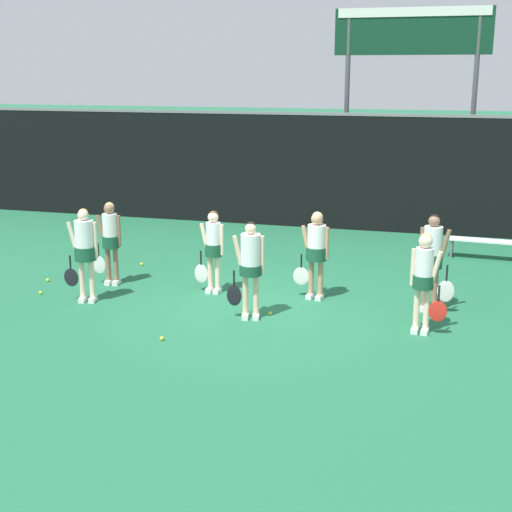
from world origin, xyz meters
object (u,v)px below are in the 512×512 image
Objects in this scene: player_1 at (250,262)px; tennis_ball_4 at (142,264)px; bench_courtside at (486,243)px; player_0 at (85,247)px; player_3 at (110,237)px; tennis_ball_0 at (48,280)px; scoreboard at (411,54)px; player_4 at (213,245)px; player_2 at (424,274)px; player_6 at (432,255)px; tennis_ball_1 at (41,293)px; tennis_ball_2 at (270,313)px; tennis_ball_3 at (162,338)px; player_5 at (316,247)px.

player_1 is 4.41m from tennis_ball_4.
player_0 is at bearing -140.36° from bench_courtside.
tennis_ball_0 is at bearing -178.13° from player_3.
scoreboard is at bearing 122.93° from bench_courtside.
player_0 is 1.05× the size of player_3.
player_4 reaches higher than tennis_ball_0.
scoreboard is at bearing 102.05° from player_2.
scoreboard reaches higher than player_6.
tennis_ball_0 is 1.06× the size of tennis_ball_1.
tennis_ball_2 is (3.61, -1.00, -0.97)m from player_3.
scoreboard is 10.00m from player_2.
tennis_ball_3 reaches higher than tennis_ball_2.
player_4 reaches higher than tennis_ball_3.
tennis_ball_3 is at bearing -138.24° from player_1.
player_4 is at bearing -138.05° from bench_courtside.
player_5 reaches higher than tennis_ball_3.
player_1 is 2.06m from tennis_ball_3.
player_2 reaches higher than tennis_ball_4.
player_2 is 25.20× the size of tennis_ball_1.
tennis_ball_0 is 1.10× the size of tennis_ball_2.
player_3 is 2.19m from player_4.
player_0 is 25.04× the size of tennis_ball_0.
scoreboard is 3.62× the size of player_4.
player_1 is 3.29m from player_6.
player_0 is (-7.39, -5.27, 0.67)m from bench_courtside.
player_4 is at bearing -167.71° from player_5.
player_2 is at bearing -3.77° from tennis_ball_2.
player_5 is (-2.06, 1.35, -0.00)m from player_2.
scoreboard reaches higher than tennis_ball_4.
tennis_ball_3 is (-1.09, -1.43, -1.00)m from player_1.
player_1 is at bearing -12.97° from player_0.
player_4 is 2.02m from player_5.
player_0 is at bearing -177.41° from tennis_ball_2.
scoreboard is 9.40m from player_4.
tennis_ball_1 is at bearing -179.73° from tennis_ball_2.
player_0 reaches higher than bench_courtside.
player_1 is at bearing -113.89° from player_5.
player_3 is 25.16× the size of tennis_ball_1.
scoreboard is 3.30× the size of player_6.
player_0 is 4.35m from player_5.
player_3 is (-6.26, 1.17, -0.01)m from player_2.
player_1 is 1.03× the size of player_5.
player_1 is 24.39× the size of tennis_ball_0.
tennis_ball_1 is at bearing -144.72° from bench_courtside.
player_2 is (2.95, 0.08, -0.02)m from player_1.
scoreboard reaches higher than player_1.
tennis_ball_3 is (-3.07, -10.75, -4.67)m from scoreboard.
player_1 reaches higher than player_2.
scoreboard reaches higher than bench_courtside.
player_6 reaches higher than player_3.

